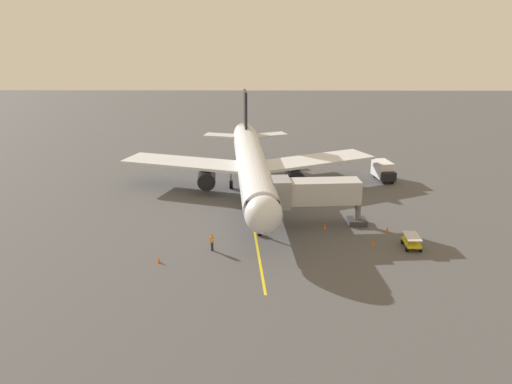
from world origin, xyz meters
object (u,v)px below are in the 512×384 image
object	(u,v)px
safety_cone_nose_left	(373,242)
airplane	(252,165)
safety_cone_nose_right	(159,260)
baggage_cart_portside	(412,241)
ground_crew_marshaller	(212,242)
safety_cone_wing_starboard	(325,226)
box_truck_near_nose	(383,171)
jet_bridge	(308,193)
safety_cone_wing_port	(387,229)

from	to	relation	value
safety_cone_nose_left	airplane	bearing A→B (deg)	-52.07
safety_cone_nose_left	safety_cone_nose_right	size ratio (longest dim) A/B	1.00
airplane	baggage_cart_portside	world-z (taller)	airplane
ground_crew_marshaller	safety_cone_wing_starboard	bearing A→B (deg)	-153.69
ground_crew_marshaller	box_truck_near_nose	size ratio (longest dim) A/B	0.35
box_truck_near_nose	baggage_cart_portside	xyz separation A→B (m)	(2.53, 23.31, -0.73)
baggage_cart_portside	safety_cone_nose_right	bearing A→B (deg)	8.24
airplane	safety_cone_wing_starboard	world-z (taller)	airplane
ground_crew_marshaller	safety_cone_nose_left	distance (m)	16.13
safety_cone_wing_starboard	box_truck_near_nose	bearing A→B (deg)	-119.75
ground_crew_marshaller	box_truck_near_nose	bearing A→B (deg)	-132.59
jet_bridge	baggage_cart_portside	world-z (taller)	jet_bridge
jet_bridge	safety_cone_nose_left	size ratio (longest dim) A/B	20.89
safety_cone_nose_left	ground_crew_marshaller	bearing A→B (deg)	5.38
safety_cone_nose_left	safety_cone_wing_port	xyz separation A→B (m)	(-2.21, -3.44, 0.00)
safety_cone_nose_left	safety_cone_wing_starboard	distance (m)	6.10
baggage_cart_portside	ground_crew_marshaller	bearing A→B (deg)	2.35
safety_cone_wing_port	safety_cone_wing_starboard	xyz separation A→B (m)	(6.57, -0.83, 0.00)
ground_crew_marshaller	safety_cone_nose_left	xyz separation A→B (m)	(-16.05, -1.51, -0.61)
safety_cone_wing_port	safety_cone_nose_right	bearing A→B (deg)	18.47
box_truck_near_nose	baggage_cart_portside	world-z (taller)	box_truck_near_nose
jet_bridge	box_truck_near_nose	xyz separation A→B (m)	(-12.37, -17.45, -2.38)
baggage_cart_portside	safety_cone_wing_starboard	world-z (taller)	baggage_cart_portside
ground_crew_marshaller	safety_cone_wing_port	world-z (taller)	ground_crew_marshaller
airplane	ground_crew_marshaller	world-z (taller)	airplane
jet_bridge	safety_cone_wing_starboard	xyz separation A→B (m)	(-1.90, 0.89, -3.49)
box_truck_near_nose	safety_cone_wing_starboard	size ratio (longest dim) A/B	8.86
jet_bridge	safety_cone_wing_port	xyz separation A→B (m)	(-8.46, 1.72, -3.49)
safety_cone_nose_left	baggage_cart_portside	bearing A→B (deg)	168.91
safety_cone_nose_left	jet_bridge	bearing A→B (deg)	-39.53
baggage_cart_portside	safety_cone_nose_left	size ratio (longest dim) A/B	4.80
airplane	baggage_cart_portside	size ratio (longest dim) A/B	15.28
airplane	safety_cone_wing_starboard	bearing A→B (deg)	124.68
safety_cone_wing_port	safety_cone_nose_left	bearing A→B (deg)	57.28
safety_cone_nose_left	safety_cone_wing_port	world-z (taller)	same
airplane	safety_cone_wing_port	size ratio (longest dim) A/B	73.37
airplane	ground_crew_marshaller	bearing A→B (deg)	78.43
safety_cone_nose_right	baggage_cart_portside	bearing A→B (deg)	-171.76
jet_bridge	box_truck_near_nose	bearing A→B (deg)	-125.35
airplane	safety_cone_nose_left	world-z (taller)	airplane
safety_cone_nose_right	safety_cone_wing_port	size ratio (longest dim) A/B	1.00
jet_bridge	safety_cone_wing_starboard	distance (m)	4.07
box_truck_near_nose	jet_bridge	bearing A→B (deg)	54.65
box_truck_near_nose	safety_cone_nose_left	bearing A→B (deg)	74.84
airplane	ground_crew_marshaller	size ratio (longest dim) A/B	23.60
box_truck_near_nose	safety_cone_wing_port	distance (m)	19.59
ground_crew_marshaller	safety_cone_nose_right	world-z (taller)	ground_crew_marshaller
airplane	ground_crew_marshaller	xyz separation A→B (m)	(3.58, 17.51, -3.12)
ground_crew_marshaller	baggage_cart_portside	distance (m)	19.66
jet_bridge	ground_crew_marshaller	xyz separation A→B (m)	(9.80, 6.67, -2.88)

